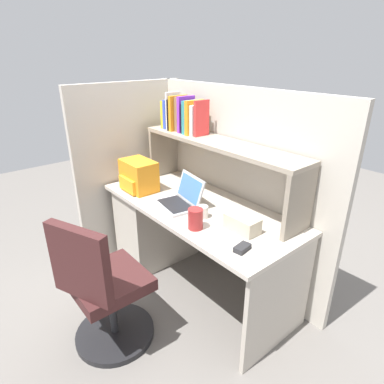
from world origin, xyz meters
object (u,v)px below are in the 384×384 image
(computer_mouse, at_px, (242,248))
(office_chair, at_px, (104,294))
(backpack, at_px, (138,176))
(tissue_box, at_px, (242,224))
(snack_canister, at_px, (195,219))
(laptop, at_px, (182,199))
(paper_cup, at_px, (203,212))

(computer_mouse, xyz_separation_m, office_chair, (-0.55, -0.62, -0.35))
(backpack, height_order, office_chair, backpack)
(backpack, xyz_separation_m, tissue_box, (0.99, 0.15, -0.07))
(tissue_box, xyz_separation_m, snack_canister, (-0.21, -0.21, 0.02))
(snack_canister, bearing_deg, computer_mouse, 6.36)
(tissue_box, xyz_separation_m, office_chair, (-0.40, -0.79, -0.39))
(tissue_box, distance_m, snack_canister, 0.29)
(laptop, bearing_deg, paper_cup, -1.85)
(laptop, bearing_deg, computer_mouse, -8.35)
(paper_cup, distance_m, snack_canister, 0.16)
(tissue_box, bearing_deg, computer_mouse, -47.86)
(computer_mouse, distance_m, paper_cup, 0.46)
(laptop, bearing_deg, snack_canister, -23.61)
(tissue_box, bearing_deg, backpack, -172.18)
(computer_mouse, relative_size, tissue_box, 0.47)
(backpack, bearing_deg, paper_cup, 6.33)
(backpack, xyz_separation_m, snack_canister, (0.78, -0.06, -0.05))
(computer_mouse, relative_size, paper_cup, 1.25)
(laptop, distance_m, paper_cup, 0.24)
(backpack, relative_size, computer_mouse, 2.88)
(tissue_box, bearing_deg, laptop, -173.88)
(laptop, height_order, computer_mouse, laptop)
(backpack, bearing_deg, snack_canister, -4.13)
(laptop, relative_size, computer_mouse, 3.35)
(backpack, relative_size, office_chair, 0.32)
(paper_cup, xyz_separation_m, office_chair, (-0.11, -0.71, -0.38))
(laptop, distance_m, snack_canister, 0.35)
(paper_cup, height_order, tissue_box, tissue_box)
(laptop, xyz_separation_m, computer_mouse, (0.69, -0.10, -0.03))
(laptop, height_order, paper_cup, laptop)
(computer_mouse, distance_m, office_chair, 0.90)
(backpack, xyz_separation_m, computer_mouse, (1.14, -0.02, -0.10))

